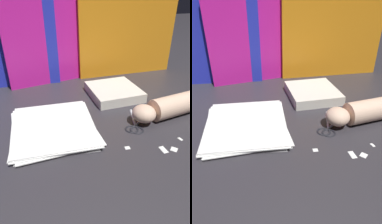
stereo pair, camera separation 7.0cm
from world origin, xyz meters
TOP-DOWN VIEW (x-y plane):
  - ground_plane at (0.00, 0.00)m, footprint 6.00×6.00m
  - backdrop_panel_center at (-0.02, 0.42)m, footprint 0.51×0.12m
  - backdrop_panel_right at (0.32, 0.42)m, footprint 0.51×0.02m
  - paper_stack at (-0.13, -0.01)m, footprint 0.28×0.32m
  - book_closed at (0.15, 0.17)m, footprint 0.21×0.22m
  - scissors at (0.14, -0.07)m, footprint 0.14×0.16m
  - hand_forearm at (0.29, -0.05)m, footprint 0.31×0.13m
  - paper_scrap_near at (0.16, -0.21)m, footprint 0.02×0.03m
  - paper_scrap_mid at (0.24, -0.18)m, footprint 0.01×0.02m
  - paper_scrap_far at (0.06, -0.17)m, footprint 0.02×0.02m
  - paper_scrap_side at (0.19, -0.22)m, footprint 0.03×0.03m

SIDE VIEW (x-z plane):
  - ground_plane at x=0.00m, z-range 0.00..0.00m
  - paper_scrap_near at x=0.16m, z-range 0.00..0.00m
  - paper_scrap_mid at x=0.24m, z-range 0.00..0.00m
  - paper_scrap_far at x=0.06m, z-range 0.00..0.00m
  - paper_scrap_side at x=0.19m, z-range 0.00..0.00m
  - scissors at x=0.14m, z-range 0.00..0.01m
  - paper_stack at x=-0.13m, z-range 0.00..0.02m
  - book_closed at x=0.15m, z-range 0.00..0.04m
  - hand_forearm at x=0.29m, z-range 0.00..0.08m
  - backdrop_panel_center at x=-0.02m, z-range 0.00..0.40m
  - backdrop_panel_right at x=0.32m, z-range 0.00..0.54m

